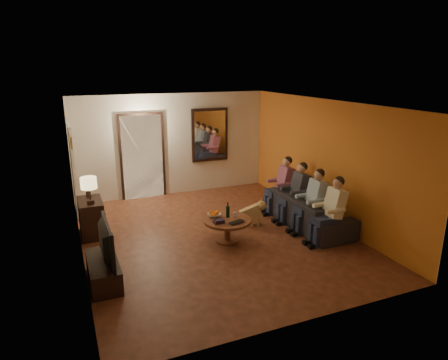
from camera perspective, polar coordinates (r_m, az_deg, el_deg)
name	(u,v)px	position (r m, az deg, el deg)	size (l,w,h in m)	color
floor	(216,236)	(8.01, -1.17, -8.02)	(5.00, 6.00, 0.01)	#4A2313
ceiling	(215,104)	(7.34, -1.29, 10.84)	(5.00, 6.00, 0.01)	white
back_wall	(173,145)	(10.35, -7.32, 4.99)	(5.00, 0.02, 2.60)	beige
front_wall	(304,232)	(5.05, 11.40, -7.27)	(5.00, 0.02, 2.60)	beige
left_wall	(76,188)	(7.09, -20.39, -1.09)	(0.02, 6.00, 2.60)	beige
right_wall	(325,161)	(8.77, 14.19, 2.60)	(0.02, 6.00, 2.60)	beige
orange_accent	(324,161)	(8.76, 14.14, 2.60)	(0.01, 6.00, 2.60)	orange
kitchen_doorway	(142,157)	(10.21, -11.57, 3.20)	(1.00, 0.06, 2.10)	#FFE0A5
door_trim	(143,157)	(10.20, -11.56, 3.19)	(1.12, 0.04, 2.22)	black
fridge_glimpse	(153,162)	(10.29, -10.17, 2.53)	(0.45, 0.03, 1.70)	silver
mirror_frame	(210,135)	(10.58, -2.04, 6.46)	(1.00, 0.05, 1.40)	black
mirror_glass	(210,135)	(10.55, -1.98, 6.43)	(0.86, 0.02, 1.26)	white
white_door	(74,171)	(9.39, -20.70, 1.16)	(0.06, 0.85, 2.04)	white
framed_art	(71,142)	(8.23, -21.02, 5.08)	(0.03, 0.28, 0.24)	#B28C33
art_canvas	(72,142)	(8.24, -20.91, 5.09)	(0.01, 0.22, 0.18)	brown
dresser	(91,218)	(8.37, -18.42, -5.13)	(0.45, 0.81, 0.72)	black
table_lamp	(89,191)	(7.96, -18.68, -1.44)	(0.30, 0.30, 0.54)	beige
flower_vase	(88,187)	(8.40, -18.89, -0.92)	(0.14, 0.14, 0.44)	red
tv_stand	(104,271)	(6.65, -16.83, -12.35)	(0.45, 1.10, 0.37)	black
tv	(101,242)	(6.43, -17.18, -8.47)	(0.14, 1.08, 0.62)	black
sofa	(308,211)	(8.60, 11.90, -4.29)	(0.87, 2.23, 0.65)	black
person_a	(332,213)	(7.78, 15.12, -4.59)	(0.60, 0.40, 1.20)	tan
person_b	(313,203)	(8.23, 12.60, -3.26)	(0.60, 0.40, 1.20)	tan
person_c	(297,195)	(8.69, 10.36, -2.07)	(0.60, 0.40, 1.20)	tan
person_d	(282,187)	(9.18, 8.34, -1.00)	(0.60, 0.40, 1.20)	tan
dog	(251,213)	(8.46, 3.88, -4.66)	(0.56, 0.24, 0.56)	#AE8550
coffee_table	(227,230)	(7.71, 0.49, -7.19)	(0.92, 0.92, 0.45)	#5A2F1B
bowl	(214,215)	(7.74, -1.38, -5.05)	(0.26, 0.26, 0.06)	white
oranges	(214,212)	(7.71, -1.38, -4.57)	(0.20, 0.20, 0.08)	orange
wine_bottle	(228,210)	(7.67, 0.55, -4.25)	(0.07, 0.07, 0.31)	black
wine_glass	(235,215)	(7.71, 1.58, -4.97)	(0.06, 0.06, 0.10)	silver
book_stack	(219,221)	(7.45, -0.77, -5.89)	(0.20, 0.15, 0.07)	black
laptop	(238,223)	(7.42, 2.06, -6.17)	(0.33, 0.21, 0.03)	black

